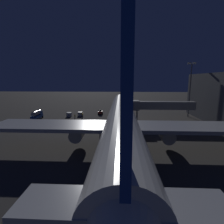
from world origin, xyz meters
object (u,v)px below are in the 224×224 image
object	(u,v)px
ground_crew_walking_aft	(83,114)
traffic_cone_nose_port	(127,116)
baggage_tug_spare	(100,112)
ground_crew_near_nose_gear	(112,113)
traffic_cone_nose_starboard	(115,116)
ground_crew_by_tug	(75,116)
ground_crew_under_port_wing	(81,112)
fuel_tanker	(37,114)
jet_bridge	(156,105)
baggage_container_mid_row	(69,114)
ground_crew_by_belt_loader	(115,113)
apron_floodlight_mast	(190,86)
baggage_container_near_belt	(80,114)
airliner_at_gate	(122,121)

from	to	relation	value
ground_crew_walking_aft	traffic_cone_nose_port	bearing A→B (deg)	-174.00
baggage_tug_spare	ground_crew_near_nose_gear	world-z (taller)	baggage_tug_spare
ground_crew_near_nose_gear	traffic_cone_nose_starboard	xyz separation A→B (m)	(-1.16, 0.98, -0.74)
ground_crew_by_tug	traffic_cone_nose_port	xyz separation A→B (m)	(-18.92, -4.55, -0.62)
ground_crew_under_port_wing	fuel_tanker	bearing A→B (deg)	33.61
jet_bridge	baggage_container_mid_row	world-z (taller)	jet_bridge
ground_crew_near_nose_gear	ground_crew_by_belt_loader	xyz separation A→B (m)	(-1.14, -1.30, -0.09)
apron_floodlight_mast	traffic_cone_nose_port	size ratio (longest dim) A/B	36.40
fuel_tanker	ground_crew_near_nose_gear	distance (m)	27.54
apron_floodlight_mast	ground_crew_by_tug	distance (m)	43.88
fuel_tanker	traffic_cone_nose_starboard	xyz separation A→B (m)	(-27.75, -6.14, -1.37)
baggage_tug_spare	baggage_container_near_belt	world-z (taller)	baggage_tug_spare
ground_crew_by_belt_loader	ground_crew_under_port_wing	bearing A→B (deg)	-2.85
baggage_container_mid_row	ground_crew_walking_aft	size ratio (longest dim) A/B	1.01
jet_bridge	ground_crew_by_tug	distance (m)	28.86
ground_crew_by_tug	traffic_cone_nose_starboard	world-z (taller)	ground_crew_by_tug
fuel_tanker	ground_crew_under_port_wing	distance (m)	16.48
jet_bridge	traffic_cone_nose_starboard	world-z (taller)	jet_bridge
apron_floodlight_mast	traffic_cone_nose_starboard	size ratio (longest dim) A/B	36.40
airliner_at_gate	ground_crew_near_nose_gear	xyz separation A→B (m)	(3.36, -32.78, -4.61)
apron_floodlight_mast	traffic_cone_nose_starboard	bearing A→B (deg)	2.11
fuel_tanker	ground_crew_under_port_wing	xyz separation A→B (m)	(-13.72, -9.12, -0.67)
baggage_container_mid_row	traffic_cone_nose_starboard	world-z (taller)	baggage_container_mid_row
airliner_at_gate	ground_crew_by_belt_loader	xyz separation A→B (m)	(2.21, -34.08, -4.71)
baggage_container_mid_row	ground_crew_under_port_wing	size ratio (longest dim) A/B	1.00
fuel_tanker	jet_bridge	bearing A→B (deg)	174.89
ground_crew_under_port_wing	ground_crew_by_tug	world-z (taller)	ground_crew_under_port_wing
airliner_at_gate	baggage_tug_spare	bearing A→B (deg)	-76.70
apron_floodlight_mast	baggage_container_mid_row	bearing A→B (deg)	2.29
baggage_tug_spare	baggage_container_near_belt	xyz separation A→B (m)	(7.48, 3.47, -0.02)
baggage_container_near_belt	ground_crew_by_belt_loader	world-z (taller)	ground_crew_by_belt_loader
ground_crew_walking_aft	fuel_tanker	bearing A→B (deg)	15.85
ground_crew_by_belt_loader	airliner_at_gate	bearing A→B (deg)	93.72
ground_crew_under_port_wing	ground_crew_by_tug	size ratio (longest dim) A/B	1.08
ground_crew_walking_aft	traffic_cone_nose_starboard	bearing A→B (deg)	-171.88
baggage_container_mid_row	ground_crew_by_tug	xyz separation A→B (m)	(-3.22, 3.75, 0.16)
airliner_at_gate	ground_crew_by_tug	size ratio (longest dim) A/B	40.20
baggage_tug_spare	traffic_cone_nose_starboard	bearing A→B (deg)	148.77
airliner_at_gate	baggage_tug_spare	distance (m)	36.87
traffic_cone_nose_starboard	baggage_container_near_belt	bearing A→B (deg)	-1.24
ground_crew_under_port_wing	ground_crew_walking_aft	bearing A→B (deg)	110.02
ground_crew_walking_aft	baggage_tug_spare	bearing A→B (deg)	-137.83
baggage_container_near_belt	baggage_container_mid_row	size ratio (longest dim) A/B	0.93
baggage_container_near_belt	baggage_container_mid_row	xyz separation A→B (m)	(4.06, 1.09, -0.02)
baggage_tug_spare	traffic_cone_nose_starboard	world-z (taller)	baggage_tug_spare
airliner_at_gate	traffic_cone_nose_starboard	distance (m)	32.32
airliner_at_gate	apron_floodlight_mast	size ratio (longest dim) A/B	3.30
ground_crew_by_belt_loader	ground_crew_under_port_wing	world-z (taller)	ground_crew_under_port_wing
baggage_tug_spare	ground_crew_walking_aft	size ratio (longest dim) A/B	1.38
fuel_tanker	baggage_tug_spare	bearing A→B (deg)	-155.30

